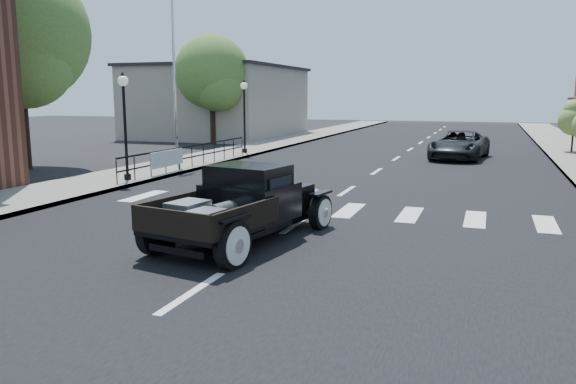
% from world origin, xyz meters
% --- Properties ---
extents(ground, '(120.00, 120.00, 0.00)m').
position_xyz_m(ground, '(0.00, 0.00, 0.00)').
color(ground, black).
rests_on(ground, ground).
extents(road, '(14.00, 80.00, 0.02)m').
position_xyz_m(road, '(0.00, 15.00, 0.01)').
color(road, black).
rests_on(road, ground).
extents(road_markings, '(12.00, 60.00, 0.06)m').
position_xyz_m(road_markings, '(0.00, 10.00, 0.00)').
color(road_markings, silver).
rests_on(road_markings, ground).
extents(sidewalk_left, '(3.00, 80.00, 0.15)m').
position_xyz_m(sidewalk_left, '(-8.50, 15.00, 0.07)').
color(sidewalk_left, gray).
rests_on(sidewalk_left, ground).
extents(low_building_left, '(10.00, 12.00, 5.00)m').
position_xyz_m(low_building_left, '(-15.00, 28.00, 2.50)').
color(low_building_left, '#9F9685').
rests_on(low_building_left, ground).
extents(railing, '(0.08, 10.00, 1.00)m').
position_xyz_m(railing, '(-7.30, 10.00, 0.65)').
color(railing, black).
rests_on(railing, sidewalk_left).
extents(banner, '(0.04, 2.20, 0.60)m').
position_xyz_m(banner, '(-7.22, 8.00, 0.45)').
color(banner, silver).
rests_on(banner, sidewalk_left).
extents(lamp_post_b, '(0.36, 0.36, 3.69)m').
position_xyz_m(lamp_post_b, '(-7.60, 6.00, 1.99)').
color(lamp_post_b, black).
rests_on(lamp_post_b, sidewalk_left).
extents(lamp_post_c, '(0.36, 0.36, 3.69)m').
position_xyz_m(lamp_post_c, '(-7.60, 16.00, 1.99)').
color(lamp_post_c, black).
rests_on(lamp_post_c, sidewalk_left).
extents(flagpole, '(0.12, 0.12, 11.08)m').
position_xyz_m(flagpole, '(-9.20, 12.00, 5.69)').
color(flagpole, silver).
rests_on(flagpole, sidewalk_left).
extents(big_tree_near, '(5.74, 5.74, 8.43)m').
position_xyz_m(big_tree_near, '(-14.00, 8.00, 4.22)').
color(big_tree_near, '#486A2D').
rests_on(big_tree_near, ground).
extents(big_tree_far, '(4.67, 4.67, 6.86)m').
position_xyz_m(big_tree_far, '(-12.50, 22.00, 3.43)').
color(big_tree_far, '#486A2D').
rests_on(big_tree_far, ground).
extents(small_tree_e, '(1.57, 1.57, 2.61)m').
position_xyz_m(small_tree_e, '(8.30, 22.27, 1.46)').
color(small_tree_e, olive).
rests_on(small_tree_e, sidewalk_right).
extents(hotrod_pickup, '(3.04, 5.08, 1.65)m').
position_xyz_m(hotrod_pickup, '(-0.53, 0.13, 0.82)').
color(hotrod_pickup, black).
rests_on(hotrod_pickup, ground).
extents(second_car, '(2.89, 5.16, 1.36)m').
position_xyz_m(second_car, '(2.86, 17.95, 0.68)').
color(second_car, black).
rests_on(second_car, ground).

